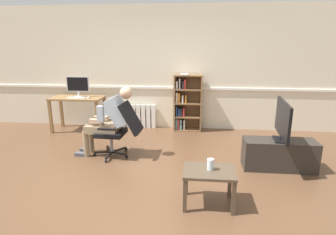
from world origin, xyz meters
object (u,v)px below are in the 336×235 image
Objects in this scene: radiator at (139,116)px; imac_monitor at (78,85)px; bookshelf at (186,103)px; keyboard at (76,98)px; computer_mouse at (88,98)px; drinking_glass at (210,164)px; office_chair at (120,127)px; computer_desk at (78,103)px; person_seated at (109,119)px; coffee_table at (209,176)px; tv_stand at (279,154)px; tv_screen at (283,120)px.

imac_monitor is at bearing -166.07° from radiator.
keyboard is at bearing -169.49° from bookshelf.
computer_mouse reaches higher than drinking_glass.
office_chair is at bearing -50.12° from computer_mouse.
person_seated is (1.13, -1.33, 0.02)m from computer_desk.
coffee_table is at bearing -64.05° from radiator.
radiator reaches higher than tv_stand.
keyboard is 2.83× the size of drinking_glass.
office_chair is (1.31, -1.42, -0.49)m from imac_monitor.
bookshelf is 1.93m from office_chair.
coffee_table is (2.76, -2.69, -0.26)m from computer_desk.
bookshelf is at bearing -5.28° from radiator.
keyboard reaches higher than coffee_table.
computer_mouse is 2.10m from bookshelf.
tv_screen reaches higher than computer_mouse.
computer_mouse reaches higher than tv_stand.
imac_monitor is 0.43m from computer_mouse.
imac_monitor is at bearing -139.06° from person_seated.
office_chair is (0.05, -1.73, 0.25)m from radiator.
office_chair reaches higher than drinking_glass.
keyboard is at bearing -130.92° from office_chair.
bookshelf reaches higher than drinking_glass.
imac_monitor is 4.22m from tv_screen.
computer_mouse is (0.26, 0.02, 0.01)m from keyboard.
tv_screen is at bearing -23.01° from imac_monitor.
tv_screen is 1.58m from drinking_glass.
keyboard reaches higher than tv_stand.
radiator is at bearing 17.13° from computer_desk.
imac_monitor reaches higher than tv_stand.
radiator is (1.22, 0.53, -0.50)m from keyboard.
computer_mouse reaches higher than radiator.
bookshelf is at bearing 145.37° from person_seated.
radiator reaches higher than coffee_table.
keyboard is 0.30× the size of bookshelf.
tv_screen is 1.55× the size of coffee_table.
tv_stand is (3.84, -1.43, -0.54)m from keyboard.
computer_desk is 2.95× the size of keyboard.
bookshelf reaches higher than keyboard.
bookshelf is 1.15m from radiator.
computer_desk is at bearing 157.98° from tv_stand.
office_chair is 0.79× the size of person_seated.
person_seated reaches higher than computer_desk.
computer_mouse is at bearing 73.34° from tv_screen.
office_chair reaches higher than radiator.
coffee_table is at bearing -123.45° from drinking_glass.
computer_mouse is (0.29, -0.20, -0.24)m from imac_monitor.
computer_desk is 1.41× the size of radiator.
tv_screen reaches higher than keyboard.
radiator is (-1.09, 0.10, -0.34)m from bookshelf.
computer_mouse is 0.09× the size of tv_stand.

